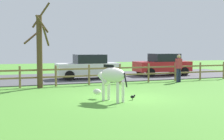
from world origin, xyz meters
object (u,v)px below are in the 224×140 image
at_px(bare_tree, 40,48).
at_px(crow_on_grass, 133,97).
at_px(parked_car_white, 88,66).
at_px(parked_car_red, 163,64).
at_px(zebra, 112,77).
at_px(visitor_near_fence, 179,67).

distance_m(bare_tree, crow_on_grass, 6.29).
relative_size(bare_tree, parked_car_white, 1.08).
bearing_deg(parked_car_red, zebra, -130.11).
distance_m(crow_on_grass, parked_car_red, 11.35).
relative_size(zebra, parked_car_red, 0.46).
bearing_deg(zebra, parked_car_white, 77.90).
height_order(bare_tree, crow_on_grass, bare_tree).
bearing_deg(bare_tree, parked_car_white, 42.09).
bearing_deg(bare_tree, parked_car_red, 21.61).
distance_m(zebra, crow_on_grass, 1.21).
bearing_deg(zebra, bare_tree, 108.62).
bearing_deg(parked_car_red, visitor_near_fence, -108.22).
bearing_deg(parked_car_red, crow_on_grass, -126.61).
xyz_separation_m(parked_car_white, visitor_near_fence, (4.45, -3.68, 0.06)).
relative_size(zebra, parked_car_white, 0.45).
distance_m(zebra, parked_car_red, 11.89).
distance_m(crow_on_grass, parked_car_white, 8.73).
distance_m(crow_on_grass, visitor_near_fence, 7.38).
relative_size(crow_on_grass, visitor_near_fence, 0.13).
height_order(bare_tree, visitor_near_fence, bare_tree).
xyz_separation_m(parked_car_red, visitor_near_fence, (-1.36, -4.13, 0.06)).
relative_size(zebra, visitor_near_fence, 1.13).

